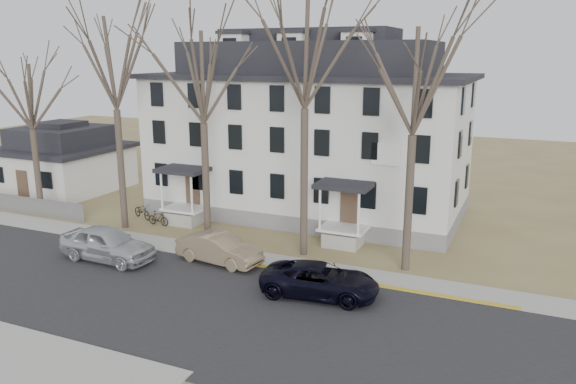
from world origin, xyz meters
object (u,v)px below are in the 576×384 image
at_px(tree_far_left, 113,57).
at_px(car_tan, 219,249).
at_px(bicycle_right, 158,219).
at_px(boarding_house, 309,133).
at_px(tree_bungalow, 29,92).
at_px(car_silver, 107,244).
at_px(tree_mid_right, 416,74).
at_px(tree_mid_left, 202,71).
at_px(small_house, 64,162).
at_px(bicycle_left, 142,212).
at_px(tree_center, 305,41).
at_px(car_navy, 320,281).

height_order(tree_far_left, car_tan, tree_far_left).
bearing_deg(bicycle_right, boarding_house, -43.73).
bearing_deg(tree_bungalow, car_silver, -26.52).
bearing_deg(tree_bungalow, tree_mid_right, 0.00).
distance_m(tree_far_left, tree_mid_left, 6.05).
height_order(small_house, car_silver, small_house).
xyz_separation_m(tree_mid_left, bicycle_left, (-6.15, 1.91, -9.11)).
height_order(tree_center, tree_mid_right, tree_center).
relative_size(tree_center, car_silver, 2.80).
relative_size(boarding_house, car_tan, 4.53).
height_order(tree_far_left, tree_mid_left, tree_far_left).
distance_m(boarding_house, bicycle_right, 11.28).
xyz_separation_m(car_silver, car_navy, (11.66, 0.28, -0.17)).
relative_size(tree_mid_left, bicycle_left, 6.76).
relative_size(boarding_house, tree_mid_left, 1.63).
bearing_deg(tree_far_left, bicycle_left, 94.62).
height_order(car_silver, bicycle_right, car_silver).
height_order(car_silver, car_tan, car_silver).
xyz_separation_m(tree_mid_left, tree_mid_right, (11.50, 0.00, 0.00)).
bearing_deg(small_house, car_tan, -25.20).
xyz_separation_m(boarding_house, small_house, (-20.00, -1.96, -3.13)).
bearing_deg(boarding_house, bicycle_left, -145.72).
bearing_deg(bicycle_right, tree_bungalow, 99.12).
bearing_deg(car_navy, bicycle_right, 59.53).
relative_size(tree_center, tree_mid_right, 1.15).
height_order(tree_center, car_navy, tree_center).
bearing_deg(bicycle_left, tree_bungalow, 129.00).
bearing_deg(tree_center, car_navy, -60.19).
relative_size(car_tan, car_navy, 0.88).
relative_size(boarding_house, tree_mid_right, 1.63).
relative_size(small_house, car_tan, 1.89).
height_order(boarding_house, small_house, boarding_house).
bearing_deg(small_house, car_silver, -38.59).
height_order(small_house, tree_center, tree_center).
distance_m(tree_center, tree_bungalow, 19.23).
bearing_deg(car_tan, tree_far_left, 77.99).
bearing_deg(boarding_house, car_silver, -114.31).
bearing_deg(tree_far_left, car_silver, -58.68).
height_order(tree_far_left, car_navy, tree_far_left).
xyz_separation_m(car_navy, bicycle_left, (-14.87, 6.65, -0.23)).
xyz_separation_m(small_house, tree_mid_right, (28.50, -6.20, 7.35)).
xyz_separation_m(tree_far_left, car_navy, (14.71, -4.73, -9.62)).
height_order(small_house, tree_far_left, tree_far_left).
height_order(tree_mid_right, bicycle_right, tree_mid_right).
xyz_separation_m(tree_mid_right, bicycle_right, (-15.78, 1.08, -9.14)).
distance_m(tree_mid_left, tree_mid_right, 11.50).
distance_m(tree_mid_right, tree_bungalow, 24.54).
xyz_separation_m(small_house, car_navy, (25.71, -10.93, -1.52)).
xyz_separation_m(car_silver, car_tan, (5.50, 2.01, -0.14)).
bearing_deg(car_navy, car_silver, 85.03).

